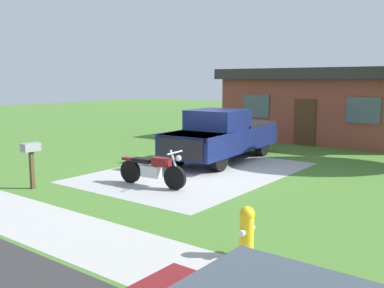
% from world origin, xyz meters
% --- Properties ---
extents(ground_plane, '(80.00, 80.00, 0.00)m').
position_xyz_m(ground_plane, '(0.00, 0.00, 0.00)').
color(ground_plane, '#44712B').
extents(driveway_pad, '(5.15, 7.49, 0.01)m').
position_xyz_m(driveway_pad, '(0.00, 0.00, 0.00)').
color(driveway_pad, '#9F9F9F').
rests_on(driveway_pad, ground).
extents(sidewalk_strip, '(36.00, 1.80, 0.01)m').
position_xyz_m(sidewalk_strip, '(0.00, -6.00, 0.00)').
color(sidewalk_strip, '#A7A7A3').
rests_on(sidewalk_strip, ground).
extents(motorcycle, '(2.21, 0.70, 1.09)m').
position_xyz_m(motorcycle, '(0.11, -2.27, 0.47)').
color(motorcycle, black).
rests_on(motorcycle, ground).
extents(pickup_truck, '(2.43, 5.76, 1.90)m').
position_xyz_m(pickup_truck, '(-0.49, 2.29, 0.95)').
color(pickup_truck, black).
rests_on(pickup_truck, ground).
extents(fire_hydrant, '(0.32, 0.40, 0.87)m').
position_xyz_m(fire_hydrant, '(4.66, -4.92, 0.43)').
color(fire_hydrant, yellow).
rests_on(fire_hydrant, ground).
extents(mailbox, '(0.26, 0.48, 1.26)m').
position_xyz_m(mailbox, '(-2.32, -4.46, 0.98)').
color(mailbox, '#4C3823').
rests_on(mailbox, ground).
extents(neighbor_house, '(9.60, 5.60, 3.50)m').
position_xyz_m(neighbor_house, '(0.46, 10.13, 1.79)').
color(neighbor_house, brown).
rests_on(neighbor_house, ground).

